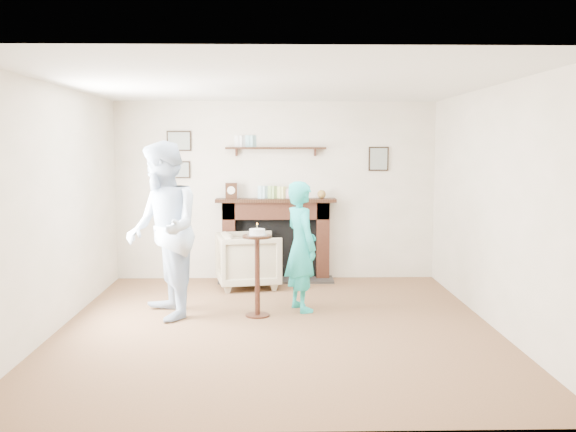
% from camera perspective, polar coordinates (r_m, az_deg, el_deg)
% --- Properties ---
extents(ground, '(5.00, 5.00, 0.00)m').
position_cam_1_polar(ground, '(6.81, -0.98, -9.77)').
color(ground, brown).
rests_on(ground, ground).
extents(room_shell, '(4.54, 5.02, 2.52)m').
position_cam_1_polar(room_shell, '(7.24, -1.06, 4.22)').
color(room_shell, beige).
rests_on(room_shell, ground).
extents(armchair, '(0.94, 0.92, 0.73)m').
position_cam_1_polar(armchair, '(8.66, -3.52, -6.31)').
color(armchair, gray).
rests_on(armchair, ground).
extents(man, '(1.03, 1.14, 1.94)m').
position_cam_1_polar(man, '(7.27, -10.91, -8.85)').
color(man, silver).
rests_on(man, ground).
extents(woman, '(0.53, 0.63, 1.48)m').
position_cam_1_polar(woman, '(7.47, 1.17, -8.33)').
color(woman, '#22B3C1').
rests_on(woman, ground).
extents(pedestal_table, '(0.32, 0.32, 1.04)m').
position_cam_1_polar(pedestal_table, '(7.07, -2.75, -3.86)').
color(pedestal_table, black).
rests_on(pedestal_table, ground).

